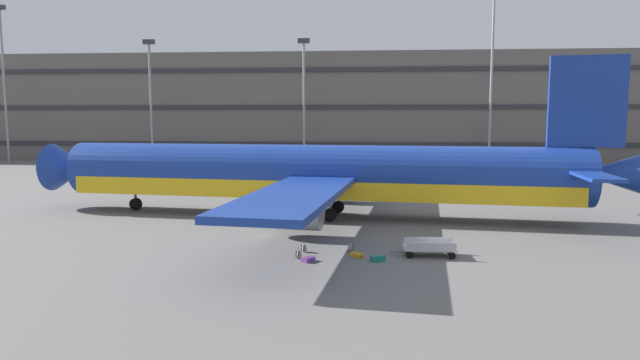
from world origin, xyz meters
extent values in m
plane|color=slate|center=(0.00, 0.00, 0.00)|extent=(600.00, 600.00, 0.00)
cube|color=#605B56|center=(0.00, 54.85, 8.79)|extent=(175.08, 15.78, 17.57)
cube|color=#2D2D33|center=(0.00, 46.86, 2.93)|extent=(173.33, 0.24, 0.70)
cube|color=#2D2D33|center=(0.00, 46.86, 8.79)|extent=(173.33, 0.24, 0.70)
cube|color=#2D2D33|center=(0.00, 46.86, 14.64)|extent=(173.33, 0.24, 0.70)
cylinder|color=navy|center=(4.03, -1.40, 3.15)|extent=(36.71, 8.20, 3.86)
cube|color=yellow|center=(4.03, -1.40, 2.09)|extent=(35.25, 7.95, 1.23)
cone|color=navy|center=(-15.14, 0.92, 3.15)|extent=(3.50, 4.01, 3.66)
cone|color=navy|center=(23.50, -3.75, 3.44)|extent=(4.97, 3.62, 3.09)
cube|color=navy|center=(21.56, -3.51, 7.98)|extent=(4.64, 0.91, 5.79)
cube|color=navy|center=(20.73, -7.10, 3.64)|extent=(2.48, 5.96, 0.20)
cube|color=navy|center=(21.61, 0.17, 3.64)|extent=(2.48, 5.96, 0.20)
cube|color=navy|center=(3.88, -11.05, 2.87)|extent=(6.21, 15.75, 0.36)
cube|color=navy|center=(6.18, 8.01, 2.87)|extent=(6.21, 15.75, 0.36)
cylinder|color=#9E9EA3|center=(3.71, -8.25, 1.50)|extent=(2.99, 2.44, 2.12)
cylinder|color=#9E9EA3|center=(5.35, 5.33, 1.50)|extent=(2.99, 2.44, 2.12)
cylinder|color=black|center=(-9.74, 0.26, 0.45)|extent=(0.94, 0.46, 0.90)
cylinder|color=slate|center=(-9.74, 0.26, 1.06)|extent=(0.20, 0.20, 1.23)
cylinder|color=black|center=(5.29, -3.20, 0.45)|extent=(0.94, 0.46, 0.90)
cylinder|color=slate|center=(5.29, -3.20, 1.06)|extent=(0.20, 0.20, 1.23)
cylinder|color=black|center=(5.68, 0.05, 0.45)|extent=(0.94, 0.46, 0.90)
cylinder|color=slate|center=(5.68, 0.05, 1.06)|extent=(0.20, 0.20, 1.23)
cylinder|color=gray|center=(-48.89, 42.83, 11.91)|extent=(0.36, 0.36, 23.81)
cylinder|color=gray|center=(-25.23, 42.83, 9.16)|extent=(0.36, 0.36, 18.32)
cube|color=#333338|center=(-25.23, 42.83, 18.67)|extent=(1.80, 0.50, 0.70)
cylinder|color=gray|center=(-1.34, 42.83, 9.11)|extent=(0.36, 0.36, 18.22)
cube|color=#333338|center=(-1.34, 42.83, 18.57)|extent=(1.80, 0.50, 0.70)
cylinder|color=gray|center=(26.42, 42.83, 12.64)|extent=(0.36, 0.36, 25.29)
cube|color=#147266|center=(8.18, -13.29, 0.13)|extent=(0.75, 0.64, 0.26)
cube|color=black|center=(8.49, -13.16, 0.13)|extent=(0.11, 0.21, 0.02)
cube|color=#72388C|center=(4.82, -13.60, 0.10)|extent=(0.68, 0.74, 0.21)
cube|color=black|center=(5.02, -13.32, 0.10)|extent=(0.17, 0.13, 0.02)
cube|color=orange|center=(7.15, -12.60, 0.11)|extent=(0.72, 0.74, 0.22)
cube|color=black|center=(7.39, -12.86, 0.11)|extent=(0.15, 0.14, 0.02)
ellipsoid|color=gray|center=(4.41, -11.75, 0.22)|extent=(0.38, 0.40, 0.43)
ellipsoid|color=gray|center=(4.48, -11.69, 0.15)|extent=(0.23, 0.25, 0.19)
torus|color=black|center=(4.39, -11.77, 0.44)|extent=(0.06, 0.07, 0.08)
cube|color=black|center=(4.28, -11.73, 0.22)|extent=(0.04, 0.04, 0.37)
cube|color=black|center=(4.41, -11.88, 0.22)|extent=(0.04, 0.04, 0.37)
ellipsoid|color=gray|center=(6.83, -11.46, 0.23)|extent=(0.36, 0.43, 0.47)
ellipsoid|color=gray|center=(6.73, -11.50, 0.16)|extent=(0.20, 0.28, 0.21)
torus|color=black|center=(6.86, -11.45, 0.48)|extent=(0.04, 0.08, 0.08)
cube|color=black|center=(6.96, -11.52, 0.23)|extent=(0.04, 0.04, 0.40)
cube|color=black|center=(6.88, -11.33, 0.23)|extent=(0.04, 0.04, 0.40)
ellipsoid|color=gray|center=(4.30, -13.13, 0.22)|extent=(0.37, 0.37, 0.45)
ellipsoid|color=gray|center=(4.36, -13.07, 0.16)|extent=(0.23, 0.22, 0.20)
torus|color=black|center=(4.28, -13.15, 0.46)|extent=(0.07, 0.06, 0.08)
cube|color=black|center=(4.17, -13.14, 0.22)|extent=(0.04, 0.04, 0.38)
cube|color=black|center=(4.30, -13.26, 0.22)|extent=(0.04, 0.04, 0.38)
cube|color=#B7B7BC|center=(10.81, -12.08, 0.42)|extent=(2.60, 1.31, 0.12)
cylinder|color=#4C4C51|center=(9.16, -12.08, 0.18)|extent=(0.70, 0.05, 0.05)
cube|color=#B7B7BC|center=(10.81, -12.69, 0.62)|extent=(2.47, 0.05, 0.40)
cube|color=#B7B7BC|center=(10.81, -11.46, 0.62)|extent=(2.47, 0.05, 0.40)
cylinder|color=black|center=(9.77, -12.63, 0.18)|extent=(0.36, 0.10, 0.36)
cylinder|color=black|center=(9.77, -11.53, 0.18)|extent=(0.36, 0.10, 0.36)
cylinder|color=black|center=(11.85, -12.63, 0.18)|extent=(0.36, 0.10, 0.36)
cylinder|color=black|center=(11.85, -11.52, 0.18)|extent=(0.36, 0.10, 0.36)
camera|label=1|loc=(7.31, -38.90, 6.87)|focal=30.13mm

